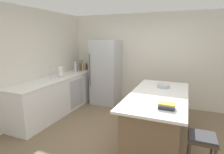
{
  "coord_description": "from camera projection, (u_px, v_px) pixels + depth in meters",
  "views": [
    {
      "loc": [
        0.94,
        -2.99,
        1.91
      ],
      "look_at": [
        -0.69,
        0.96,
        1.0
      ],
      "focal_mm": 29.22,
      "sensor_mm": 36.0,
      "label": 1
    }
  ],
  "objects": [
    {
      "name": "kitchen_island",
      "position": [
        157.0,
        116.0,
        3.46
      ],
      "size": [
        1.02,
        2.18,
        0.9
      ],
      "color": "#7A6047",
      "rests_on": "ground_plane"
    },
    {
      "name": "syrup_bottle",
      "position": [
        87.0,
        67.0,
        5.78
      ],
      "size": [
        0.07,
        0.07,
        0.22
      ],
      "color": "#5B3319",
      "rests_on": "counter_run_left"
    },
    {
      "name": "wall_rear",
      "position": [
        151.0,
        60.0,
        5.22
      ],
      "size": [
        6.0,
        0.1,
        2.6
      ],
      "primitive_type": "cube",
      "color": "silver",
      "rests_on": "ground_plane"
    },
    {
      "name": "whiskey_bottle",
      "position": [
        82.0,
        66.0,
        5.75
      ],
      "size": [
        0.07,
        0.07,
        0.3
      ],
      "color": "brown",
      "rests_on": "counter_run_left"
    },
    {
      "name": "hot_sauce_bottle",
      "position": [
        76.0,
        69.0,
        5.5
      ],
      "size": [
        0.06,
        0.06,
        0.22
      ],
      "color": "red",
      "rests_on": "counter_run_left"
    },
    {
      "name": "ground_plane",
      "position": [
        126.0,
        141.0,
        3.46
      ],
      "size": [
        7.2,
        7.2,
        0.0
      ],
      "primitive_type": "plane",
      "color": "#7A664C"
    },
    {
      "name": "vinegar_bottle",
      "position": [
        80.0,
        67.0,
        5.56
      ],
      "size": [
        0.05,
        0.05,
        0.33
      ],
      "color": "#994C23",
      "rests_on": "counter_run_left"
    },
    {
      "name": "paper_towel_roll",
      "position": [
        61.0,
        72.0,
        4.72
      ],
      "size": [
        0.14,
        0.14,
        0.31
      ],
      "color": "gray",
      "rests_on": "counter_run_left"
    },
    {
      "name": "mixing_bowl",
      "position": [
        163.0,
        86.0,
        3.78
      ],
      "size": [
        0.25,
        0.25,
        0.07
      ],
      "color": "#B2B5BA",
      "rests_on": "kitchen_island"
    },
    {
      "name": "counter_run_left",
      "position": [
        59.0,
        95.0,
        4.77
      ],
      "size": [
        0.66,
        2.83,
        0.93
      ],
      "color": "white",
      "rests_on": "ground_plane"
    },
    {
      "name": "gin_bottle",
      "position": [
        83.0,
        66.0,
        5.63
      ],
      "size": [
        0.07,
        0.07,
        0.31
      ],
      "color": "#8CB79E",
      "rests_on": "counter_run_left"
    },
    {
      "name": "wall_left",
      "position": [
        23.0,
        66.0,
        4.1
      ],
      "size": [
        0.1,
        6.0,
        2.6
      ],
      "primitive_type": "cube",
      "color": "silver",
      "rests_on": "ground_plane"
    },
    {
      "name": "soda_bottle",
      "position": [
        75.0,
        67.0,
        5.4
      ],
      "size": [
        0.08,
        0.08,
        0.35
      ],
      "color": "silver",
      "rests_on": "counter_run_left"
    },
    {
      "name": "refrigerator",
      "position": [
        106.0,
        72.0,
        5.38
      ],
      "size": [
        0.76,
        0.76,
        1.86
      ],
      "color": "#B7BABF",
      "rests_on": "ground_plane"
    },
    {
      "name": "sink_faucet",
      "position": [
        51.0,
        73.0,
        4.47
      ],
      "size": [
        0.15,
        0.05,
        0.3
      ],
      "color": "silver",
      "rests_on": "counter_run_left"
    },
    {
      "name": "cookbook_stack",
      "position": [
        167.0,
        106.0,
        2.66
      ],
      "size": [
        0.24,
        0.17,
        0.09
      ],
      "color": "#2D2D33",
      "rests_on": "kitchen_island"
    },
    {
      "name": "bar_stool",
      "position": [
        202.0,
        143.0,
        2.46
      ],
      "size": [
        0.36,
        0.36,
        0.64
      ],
      "color": "#473828",
      "rests_on": "ground_plane"
    }
  ]
}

